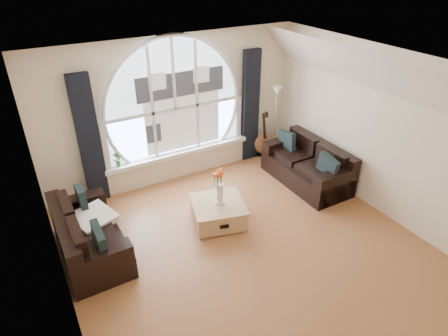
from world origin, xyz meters
TOP-DOWN VIEW (x-y plane):
  - ground at (0.00, 0.00)m, footprint 5.00×5.50m
  - ceiling at (0.00, 0.00)m, footprint 5.00×5.50m
  - wall_back at (0.00, 2.75)m, footprint 5.00×0.01m
  - wall_left at (-2.50, 0.00)m, footprint 0.01×5.50m
  - wall_right at (2.50, 0.00)m, footprint 0.01×5.50m
  - attic_slope at (2.20, 0.00)m, footprint 0.92×5.50m
  - arched_window at (0.00, 2.72)m, footprint 2.60×0.06m
  - window_sill at (0.00, 2.65)m, footprint 2.90×0.22m
  - window_frame at (0.00, 2.69)m, footprint 2.76×0.08m
  - neighbor_house at (0.15, 2.71)m, footprint 1.70×0.02m
  - curtain_left at (-1.60, 2.63)m, footprint 0.35×0.12m
  - curtain_right at (1.60, 2.63)m, footprint 0.35×0.12m
  - sofa_left at (-2.05, 1.25)m, footprint 0.85×1.67m
  - sofa_right at (2.00, 1.25)m, footprint 0.87×1.75m
  - coffee_chest at (-0.06, 0.99)m, footprint 1.02×1.02m
  - throw_blanket at (-1.93, 1.41)m, footprint 0.70×0.70m
  - vase_flowers at (-0.02, 0.99)m, footprint 0.24×0.24m
  - floor_lamp at (1.99, 2.30)m, footprint 0.24×0.24m
  - guitar at (1.87, 2.55)m, footprint 0.37×0.26m
  - potted_plant at (-1.18, 2.65)m, footprint 0.17×0.15m

SIDE VIEW (x-z plane):
  - ground at x=0.00m, z-range -0.01..0.01m
  - coffee_chest at x=-0.06m, z-range 0.00..0.41m
  - sofa_left at x=-2.05m, z-range 0.03..0.77m
  - sofa_right at x=2.00m, z-range 0.01..0.79m
  - throw_blanket at x=-1.93m, z-range 0.45..0.55m
  - window_sill at x=0.00m, z-range 0.47..0.55m
  - guitar at x=1.87m, z-range 0.00..1.06m
  - potted_plant at x=-1.18m, z-range 0.55..0.83m
  - vase_flowers at x=-0.02m, z-range 0.41..1.11m
  - floor_lamp at x=1.99m, z-range 0.00..1.60m
  - curtain_left at x=-1.60m, z-range 0.00..2.30m
  - curtain_right at x=1.60m, z-range 0.00..2.30m
  - wall_back at x=0.00m, z-range 0.00..2.70m
  - wall_left at x=-2.50m, z-range 0.00..2.70m
  - wall_right at x=2.50m, z-range 0.00..2.70m
  - neighbor_house at x=0.15m, z-range 0.75..2.25m
  - arched_window at x=0.00m, z-range 0.55..2.70m
  - window_frame at x=0.00m, z-range 0.55..2.70m
  - attic_slope at x=2.20m, z-range 1.99..2.71m
  - ceiling at x=0.00m, z-range 2.70..2.71m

